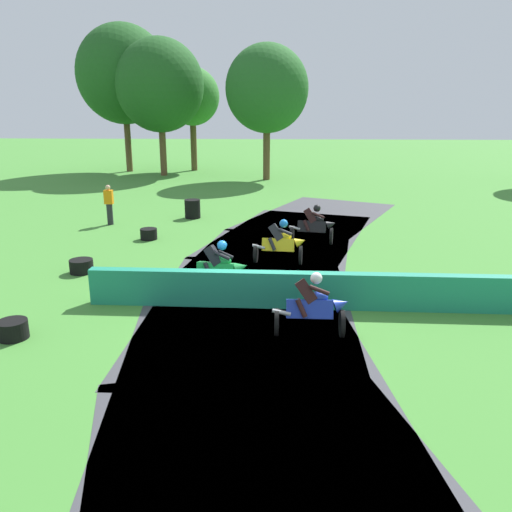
% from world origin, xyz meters
% --- Properties ---
extents(ground_plane, '(120.00, 120.00, 0.00)m').
position_xyz_m(ground_plane, '(0.00, 0.00, 0.00)').
color(ground_plane, '#428433').
extents(track_asphalt, '(9.07, 31.14, 0.01)m').
position_xyz_m(track_asphalt, '(0.99, -0.02, 0.00)').
color(track_asphalt, '#3D3D42').
rests_on(track_asphalt, ground).
extents(safety_barrier, '(18.75, 0.65, 0.90)m').
position_xyz_m(safety_barrier, '(5.38, -0.10, 0.45)').
color(safety_barrier, '#1E8466').
rests_on(safety_barrier, ground).
extents(motorcycle_lead_black, '(1.71, 0.98, 1.43)m').
position_xyz_m(motorcycle_lead_black, '(1.92, 6.22, 0.64)').
color(motorcycle_lead_black, black).
rests_on(motorcycle_lead_black, ground).
extents(motorcycle_chase_yellow, '(1.71, 0.87, 1.43)m').
position_xyz_m(motorcycle_chase_yellow, '(0.73, 3.69, 0.65)').
color(motorcycle_chase_yellow, black).
rests_on(motorcycle_chase_yellow, ground).
extents(motorcycle_trailing_green, '(1.71, 0.91, 1.43)m').
position_xyz_m(motorcycle_trailing_green, '(-0.90, 1.03, 0.65)').
color(motorcycle_trailing_green, black).
rests_on(motorcycle_trailing_green, ground).
extents(motorcycle_fourth_blue, '(1.68, 0.86, 1.42)m').
position_xyz_m(motorcycle_fourth_blue, '(1.41, -1.50, 0.63)').
color(motorcycle_fourth_blue, black).
rests_on(motorcycle_fourth_blue, ground).
extents(tire_stack_near, '(0.67, 0.67, 0.80)m').
position_xyz_m(tire_stack_near, '(-3.07, 10.12, 0.40)').
color(tire_stack_near, black).
rests_on(tire_stack_near, ground).
extents(tire_stack_mid_a, '(0.61, 0.61, 0.40)m').
position_xyz_m(tire_stack_mid_a, '(-4.09, 6.40, 0.20)').
color(tire_stack_mid_a, black).
rests_on(tire_stack_mid_a, ground).
extents(tire_stack_mid_b, '(0.68, 0.68, 0.40)m').
position_xyz_m(tire_stack_mid_b, '(-5.14, 2.43, 0.20)').
color(tire_stack_mid_b, black).
rests_on(tire_stack_mid_b, ground).
extents(tire_stack_far, '(0.63, 0.63, 0.40)m').
position_xyz_m(tire_stack_far, '(-4.97, -2.05, 0.20)').
color(tire_stack_far, black).
rests_on(tire_stack_far, ground).
extents(track_marshal, '(0.34, 0.24, 1.63)m').
position_xyz_m(track_marshal, '(-6.24, 8.72, 0.82)').
color(track_marshal, '#232328').
rests_on(track_marshal, ground).
extents(tree_far_left, '(3.86, 3.86, 7.23)m').
position_xyz_m(tree_far_left, '(-5.56, 26.52, 5.17)').
color(tree_far_left, brown).
rests_on(tree_far_left, ground).
extents(tree_far_right, '(6.39, 6.39, 10.01)m').
position_xyz_m(tree_far_right, '(-10.15, 25.73, 6.64)').
color(tree_far_right, brown).
rests_on(tree_far_right, ground).
extents(tree_mid_rise, '(5.14, 5.14, 8.32)m').
position_xyz_m(tree_mid_rise, '(-0.16, 21.96, 5.61)').
color(tree_mid_rise, brown).
rests_on(tree_mid_rise, ground).
extents(tree_behind_barrier, '(5.76, 5.76, 8.90)m').
position_xyz_m(tree_behind_barrier, '(-7.22, 23.74, 5.87)').
color(tree_behind_barrier, brown).
rests_on(tree_behind_barrier, ground).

